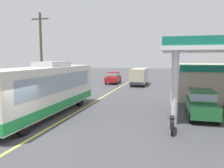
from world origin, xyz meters
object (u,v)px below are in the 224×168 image
pedestrian_near_pump (199,104)px  car_trailing_behind_bus (113,77)px  car_at_pump (201,102)px  motorcycle_parked_forecourt (172,123)px  coach_bus_main (46,90)px  minibus_opposing_lane (139,75)px

pedestrian_near_pump → car_trailing_behind_bus: car_trailing_behind_bus is taller
car_at_pump → car_trailing_behind_bus: size_ratio=1.00×
car_trailing_behind_bus → car_at_pump: bearing=-59.2°
pedestrian_near_pump → motorcycle_parked_forecourt: bearing=-118.4°
coach_bus_main → minibus_opposing_lane: bearing=78.1°
pedestrian_near_pump → car_trailing_behind_bus: (-10.42, 17.98, 0.08)m
minibus_opposing_lane → car_trailing_behind_bus: bearing=167.2°
pedestrian_near_pump → minibus_opposing_lane: bearing=110.0°
car_at_pump → minibus_opposing_lane: (-6.34, 16.77, 0.46)m
minibus_opposing_lane → motorcycle_parked_forecourt: 20.79m
car_at_pump → car_trailing_behind_bus: bearing=120.8°
car_trailing_behind_bus → motorcycle_parked_forecourt: bearing=-67.8°
car_at_pump → pedestrian_near_pump: car_at_pump is taller
coach_bus_main → car_trailing_behind_bus: (-0.25, 19.85, -0.71)m
coach_bus_main → minibus_opposing_lane: size_ratio=1.80×
car_at_pump → car_trailing_behind_bus: same height
minibus_opposing_lane → car_at_pump: bearing=-69.3°
coach_bus_main → car_at_pump: 10.55m
motorcycle_parked_forecourt → car_trailing_behind_bus: bearing=112.2°
minibus_opposing_lane → motorcycle_parked_forecourt: size_ratio=3.41×
coach_bus_main → motorcycle_parked_forecourt: bearing=-9.4°
motorcycle_parked_forecourt → pedestrian_near_pump: (1.76, 3.26, 0.49)m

